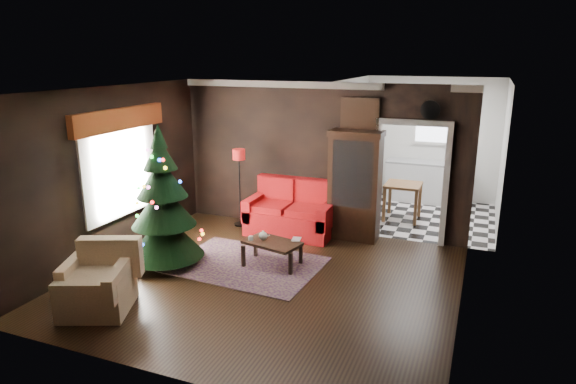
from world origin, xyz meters
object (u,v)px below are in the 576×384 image
at_px(floor_lamp, 240,188).
at_px(teapot, 263,236).
at_px(armchair, 96,278).
at_px(coffee_table, 272,253).
at_px(curio_cabinet, 355,188).
at_px(wall_clock, 430,110).
at_px(loveseat, 291,208).
at_px(kitchen_table, 402,201).
at_px(christmas_tree, 163,202).

distance_m(floor_lamp, teapot, 1.77).
distance_m(armchair, coffee_table, 2.71).
bearing_deg(curio_cabinet, armchair, -121.96).
height_order(curio_cabinet, floor_lamp, curio_cabinet).
bearing_deg(wall_clock, loveseat, -170.34).
bearing_deg(teapot, coffee_table, -3.90).
bearing_deg(teapot, curio_cabinet, 58.39).
xyz_separation_m(floor_lamp, kitchen_table, (2.79, 1.78, -0.45)).
relative_size(curio_cabinet, teapot, 11.97).
xyz_separation_m(loveseat, kitchen_table, (1.80, 1.65, -0.12)).
height_order(teapot, kitchen_table, kitchen_table).
relative_size(christmas_tree, teapot, 14.51).
height_order(christmas_tree, coffee_table, christmas_tree).
height_order(coffee_table, teapot, teapot).
distance_m(loveseat, armchair, 3.91).
distance_m(coffee_table, teapot, 0.32).
height_order(floor_lamp, coffee_table, floor_lamp).
bearing_deg(coffee_table, christmas_tree, -160.27).
height_order(armchair, wall_clock, wall_clock).
relative_size(curio_cabinet, christmas_tree, 0.82).
distance_m(loveseat, floor_lamp, 1.05).
bearing_deg(curio_cabinet, teapot, -121.61).
xyz_separation_m(loveseat, coffee_table, (0.27, -1.49, -0.29)).
bearing_deg(armchair, teapot, 35.53).
height_order(coffee_table, kitchen_table, kitchen_table).
height_order(floor_lamp, armchair, floor_lamp).
height_order(christmas_tree, teapot, christmas_tree).
relative_size(teapot, kitchen_table, 0.21).
relative_size(floor_lamp, wall_clock, 4.65).
bearing_deg(curio_cabinet, kitchen_table, 65.56).
bearing_deg(armchair, wall_clock, 26.09).
relative_size(armchair, wall_clock, 2.81).
xyz_separation_m(christmas_tree, armchair, (0.05, -1.62, -0.59)).
bearing_deg(wall_clock, curio_cabinet, -171.47).
bearing_deg(wall_clock, armchair, -131.66).
bearing_deg(kitchen_table, christmas_tree, -130.21).
relative_size(loveseat, floor_lamp, 1.14).
relative_size(loveseat, wall_clock, 5.31).
bearing_deg(armchair, christmas_tree, 69.65).
xyz_separation_m(loveseat, christmas_tree, (-1.34, -2.07, 0.55)).
xyz_separation_m(coffee_table, kitchen_table, (1.53, 3.14, 0.17)).
relative_size(floor_lamp, teapot, 9.37).
distance_m(coffee_table, wall_clock, 3.55).
bearing_deg(loveseat, kitchen_table, 42.51).
relative_size(armchair, teapot, 5.66).
relative_size(armchair, kitchen_table, 1.20).
bearing_deg(wall_clock, kitchen_table, 113.75).
height_order(floor_lamp, christmas_tree, christmas_tree).
bearing_deg(coffee_table, loveseat, 100.11).
xyz_separation_m(teapot, kitchen_table, (1.70, 3.13, -0.11)).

